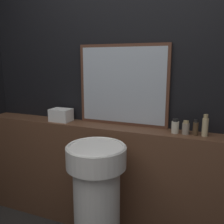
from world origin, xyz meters
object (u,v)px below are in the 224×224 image
body_wash_bottle (205,126)px  lotion_bottle (196,128)px  towel_stack (61,115)px  conditioner_bottle (186,128)px  mirror (123,85)px  pedestal_sink (97,201)px  shampoo_bottle (175,127)px

body_wash_bottle → lotion_bottle: bearing=180.0°
towel_stack → conditioner_bottle: size_ratio=1.78×
mirror → pedestal_sink: bearing=-91.7°
pedestal_sink → shampoo_bottle: size_ratio=8.43×
pedestal_sink → conditioner_bottle: size_ratio=9.01×
pedestal_sink → towel_stack: bearing=143.8°
towel_stack → lotion_bottle: bearing=0.0°
conditioner_bottle → lotion_bottle: (0.07, 0.00, 0.01)m
towel_stack → lotion_bottle: size_ratio=1.56×
lotion_bottle → mirror: bearing=171.4°
towel_stack → conditioner_bottle: towel_stack is taller
towel_stack → shampoo_bottle: size_ratio=1.66×
mirror → shampoo_bottle: 0.55m
pedestal_sink → towel_stack: (-0.55, 0.40, 0.51)m
mirror → towel_stack: mirror is taller
towel_stack → mirror: bearing=9.3°
pedestal_sink → lotion_bottle: bearing=32.9°
mirror → lotion_bottle: size_ratio=6.60×
pedestal_sink → lotion_bottle: size_ratio=7.93×
lotion_bottle → body_wash_bottle: (0.06, 0.00, 0.02)m
conditioner_bottle → towel_stack: bearing=180.0°
body_wash_bottle → towel_stack: bearing=180.0°
mirror → body_wash_bottle: mirror is taller
mirror → body_wash_bottle: bearing=-7.8°
mirror → towel_stack: size_ratio=4.23×
mirror → shampoo_bottle: bearing=-11.3°
shampoo_bottle → body_wash_bottle: 0.21m
shampoo_bottle → body_wash_bottle: bearing=0.0°
shampoo_bottle → conditioner_bottle: size_ratio=1.07×
shampoo_bottle → body_wash_bottle: size_ratio=0.69×
pedestal_sink → conditioner_bottle: conditioner_bottle is taller
towel_stack → lotion_bottle: 1.16m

